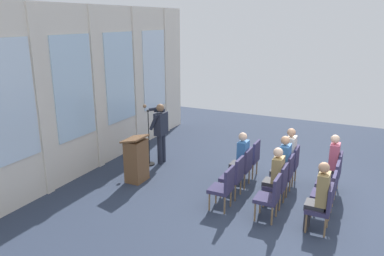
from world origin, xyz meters
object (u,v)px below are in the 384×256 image
Objects in this scene: chair_r1_c0 at (271,195)px; chair_r2_c1 at (327,192)px; lectern at (136,160)px; chair_r0_c2 at (244,165)px; mic_stand at (149,153)px; audience_r2_c3 at (331,160)px; chair_r0_c1 at (234,175)px; chair_r2_c0 at (323,206)px; audience_r1_c2 at (282,162)px; chair_r2_c2 at (331,180)px; chair_r1_c1 at (278,183)px; audience_r2_c0 at (320,193)px; audience_r1_c3 at (289,153)px; audience_r1_c1 at (275,174)px; chair_r1_c3 at (291,163)px; chair_r1_c2 at (285,172)px; chair_r0_c0 at (224,186)px; audience_r0_c2 at (241,156)px; chair_r0_c3 at (252,156)px; speaker at (160,129)px; chair_r2_c3 at (334,169)px.

chair_r2_c1 is at bearing -56.62° from chair_r1_c0.
lectern reaches higher than chair_r0_c2.
mic_stand is 4.68m from audience_r2_c3.
chair_r0_c1 is 2.06m from chair_r2_c0.
audience_r1_c2 reaches higher than chair_r2_c2.
chair_r1_c1 is 0.68× the size of audience_r2_c0.
chair_r2_c1 is at bearing -121.39° from audience_r1_c2.
audience_r1_c3 is 2.17m from audience_r2_c0.
chair_r0_c2 is 2.35m from chair_r2_c0.
audience_r1_c1 is 1.31m from chair_r1_c3.
chair_r1_c3 is 1.17m from chair_r2_c2.
chair_r1_c0 is (-0.44, -3.44, -0.02)m from lectern.
chair_r1_c1 is 1.00× the size of chair_r2_c0.
chair_r1_c0 is 1.31m from audience_r1_c2.
chair_r2_c0 is (-1.29, -0.98, 0.00)m from chair_r1_c2.
chair_r1_c1 is at bearing -102.69° from mic_stand.
audience_r1_c2 is at bearing -34.93° from chair_r0_c0.
lectern is at bearing 92.69° from chair_r2_c1.
audience_r1_c2 is at bearing 179.97° from audience_r1_c3.
chair_r1_c0 is at bearing 180.00° from chair_r1_c3.
audience_r1_c3 reaches higher than chair_r1_c1.
audience_r0_c2 is 0.96× the size of audience_r1_c2.
chair_r2_c1 is at bearing 0.00° from chair_r2_c0.
chair_r0_c3 is 0.98m from chair_r1_c3.
mic_stand is 1.14× the size of audience_r2_c3.
chair_r1_c2 is 0.98m from chair_r2_c2.
chair_r1_c0 is at bearing 180.00° from chair_r1_c1.
chair_r0_c2 is 1.00× the size of chair_r2_c2.
audience_r0_c2 is 1.42× the size of chair_r2_c2.
chair_r0_c0 is at bearing 123.38° from chair_r1_c1.
lectern reaches higher than chair_r1_c3.
audience_r0_c2 is at bearing 90.00° from chair_r0_c2.
audience_r1_c3 is at bearing 3.45° from chair_r1_c1.
chair_r2_c1 is (-1.12, -4.51, -0.44)m from speaker.
chair_r0_c1 is at bearing -172.88° from audience_r0_c2.
lectern is at bearing 113.52° from chair_r1_c3.
chair_r1_c1 is 1.62m from chair_r2_c3.
audience_r0_c2 is at bearing 121.33° from chair_r1_c3.
chair_r1_c3 is at bearing 90.00° from audience_r2_c3.
chair_r2_c2 is at bearing 180.00° from chair_r2_c3.
chair_r2_c3 is (1.94, -0.08, -0.23)m from audience_r2_c0.
speaker is 1.78× the size of chair_r1_c0.
audience_r1_c1 reaches higher than chair_r2_c1.
chair_r1_c1 is 1.00× the size of chair_r2_c1.
mic_stand is 3.83m from chair_r1_c1.
chair_r0_c2 is at bearing 123.38° from chair_r1_c3.
audience_r2_c0 is (-0.65, -0.98, 0.04)m from audience_r1_c1.
chair_r1_c3 is at bearing -66.48° from lectern.
chair_r2_c2 is at bearing -37.19° from chair_r1_c0.
audience_r1_c1 reaches higher than chair_r1_c3.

